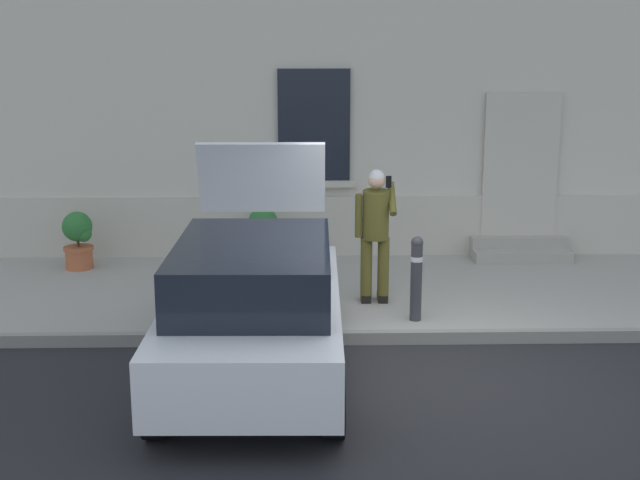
# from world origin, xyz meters

# --- Properties ---
(ground_plane) EXTENTS (80.00, 80.00, 0.00)m
(ground_plane) POSITION_xyz_m (0.00, 0.00, 0.00)
(ground_plane) COLOR #232326
(sidewalk) EXTENTS (24.00, 3.60, 0.15)m
(sidewalk) POSITION_xyz_m (0.00, 2.80, 0.07)
(sidewalk) COLOR #99968E
(sidewalk) RESTS_ON ground
(curb_edge) EXTENTS (24.00, 0.12, 0.15)m
(curb_edge) POSITION_xyz_m (0.00, 0.94, 0.07)
(curb_edge) COLOR gray
(curb_edge) RESTS_ON ground
(building_facade) EXTENTS (24.00, 1.52, 7.50)m
(building_facade) POSITION_xyz_m (0.00, 5.29, 3.73)
(building_facade) COLOR beige
(building_facade) RESTS_ON ground
(entrance_stoop) EXTENTS (1.50, 0.64, 0.32)m
(entrance_stoop) POSITION_xyz_m (2.18, 4.33, 0.28)
(entrance_stoop) COLOR #9E998E
(entrance_stoop) RESTS_ON sidewalk
(hatchback_car_white) EXTENTS (1.86, 4.10, 2.34)m
(hatchback_car_white) POSITION_xyz_m (-1.72, -0.07, 0.80)
(hatchback_car_white) COLOR white
(hatchback_car_white) RESTS_ON ground
(bollard_near_person) EXTENTS (0.15, 0.15, 1.04)m
(bollard_near_person) POSITION_xyz_m (0.15, 1.35, 0.71)
(bollard_near_person) COLOR #333338
(bollard_near_person) RESTS_ON sidewalk
(person_on_phone) EXTENTS (0.51, 0.47, 1.75)m
(person_on_phone) POSITION_xyz_m (-0.28, 2.07, 1.15)
(person_on_phone) COLOR #514C1E
(person_on_phone) RESTS_ON sidewalk
(planter_terracotta) EXTENTS (0.44, 0.44, 0.86)m
(planter_terracotta) POSITION_xyz_m (-4.52, 3.87, 0.61)
(planter_terracotta) COLOR #B25B38
(planter_terracotta) RESTS_ON sidewalk
(planter_cream) EXTENTS (0.44, 0.44, 0.86)m
(planter_cream) POSITION_xyz_m (-1.79, 4.15, 0.61)
(planter_cream) COLOR beige
(planter_cream) RESTS_ON sidewalk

